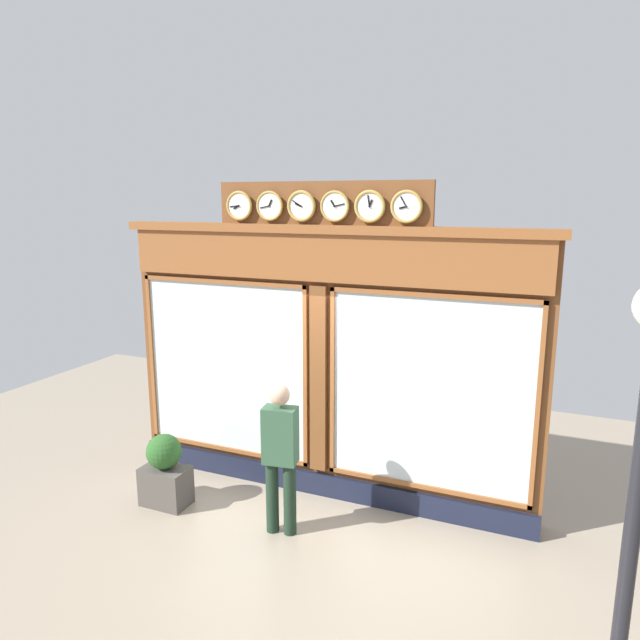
{
  "coord_description": "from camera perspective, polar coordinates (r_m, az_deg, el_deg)",
  "views": [
    {
      "loc": [
        -2.59,
        6.09,
        3.59
      ],
      "look_at": [
        0.0,
        0.0,
        2.2
      ],
      "focal_mm": 32.59,
      "sensor_mm": 36.0,
      "label": 1
    }
  ],
  "objects": [
    {
      "name": "shop_facade",
      "position": [
        7.0,
        0.4,
        -3.97
      ],
      "size": [
        5.24,
        0.42,
        3.78
      ],
      "color": "brown",
      "rests_on": "ground_plane"
    },
    {
      "name": "pedestrian",
      "position": [
        6.37,
        -3.91,
        -12.89
      ],
      "size": [
        0.39,
        0.27,
        1.69
      ],
      "color": "#1C2F21",
      "rests_on": "ground_plane"
    },
    {
      "name": "planter_box",
      "position": [
        7.43,
        -14.89,
        -15.46
      ],
      "size": [
        0.56,
        0.36,
        0.47
      ],
      "primitive_type": "cube",
      "color": "#4C4742",
      "rests_on": "ground_plane"
    },
    {
      "name": "planter_shrub",
      "position": [
        7.24,
        -15.08,
        -12.36
      ],
      "size": [
        0.41,
        0.41,
        0.41
      ],
      "primitive_type": "sphere",
      "color": "#285623",
      "rests_on": "planter_box"
    }
  ]
}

